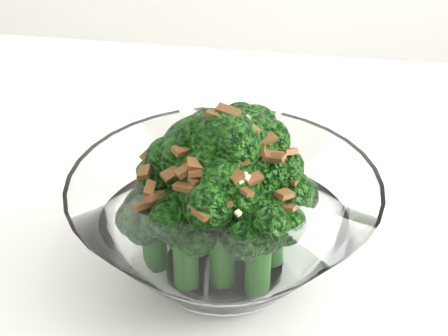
{
  "coord_description": "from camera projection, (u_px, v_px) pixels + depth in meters",
  "views": [
    {
      "loc": [
        0.12,
        -0.39,
        1.08
      ],
      "look_at": [
        0.1,
        -0.01,
        0.84
      ],
      "focal_mm": 55.0,
      "sensor_mm": 36.0,
      "label": 1
    }
  ],
  "objects": [
    {
      "name": "broccoli_dish",
      "position": [
        223.0,
        215.0,
        0.47
      ],
      "size": [
        0.21,
        0.21,
        0.13
      ],
      "color": "white",
      "rests_on": "table"
    }
  ]
}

